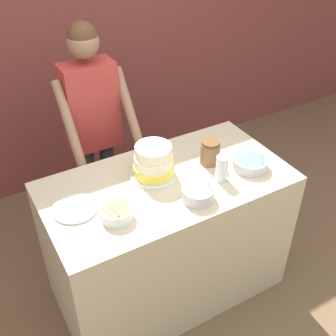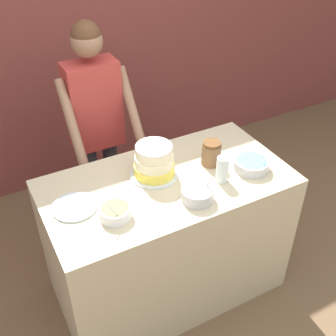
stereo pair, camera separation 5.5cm
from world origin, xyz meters
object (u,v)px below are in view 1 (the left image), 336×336
frosting_bowl_pink (198,193)px  ceramic_plate (75,209)px  frosting_bowl_blue (250,163)px  person_baker (93,117)px  drinking_glass (222,168)px  stoneware_jar (210,152)px  cake (154,162)px  frosting_bowl_olive (116,213)px

frosting_bowl_pink → ceramic_plate: bearing=157.9°
frosting_bowl_blue → person_baker: bearing=126.1°
drinking_glass → stoneware_jar: drinking_glass is taller
cake → frosting_bowl_pink: bearing=-71.6°
person_baker → cake: size_ratio=5.78×
cake → person_baker: bearing=99.5°
cake → drinking_glass: 0.38m
drinking_glass → ceramic_plate: drinking_glass is taller
cake → frosting_bowl_blue: (0.52, -0.22, -0.06)m
person_baker → frosting_bowl_blue: size_ratio=7.86×
drinking_glass → stoneware_jar: bearing=77.8°
frosting_bowl_blue → ceramic_plate: size_ratio=0.88×
frosting_bowl_blue → stoneware_jar: bearing=138.5°
person_baker → frosting_bowl_olive: person_baker is taller
frosting_bowl_pink → frosting_bowl_olive: (-0.44, 0.08, -0.00)m
frosting_bowl_blue → stoneware_jar: (-0.18, 0.16, 0.04)m
frosting_bowl_pink → stoneware_jar: (0.24, 0.25, 0.03)m
ceramic_plate → frosting_bowl_olive: bearing=-45.2°
frosting_bowl_blue → drinking_glass: size_ratio=1.35×
person_baker → drinking_glass: (0.42, -0.88, -0.02)m
frosting_bowl_olive → stoneware_jar: (0.68, 0.17, 0.04)m
cake → drinking_glass: (0.31, -0.23, -0.01)m
cake → frosting_bowl_blue: size_ratio=1.36×
person_baker → drinking_glass: size_ratio=10.64×
frosting_bowl_blue → stoneware_jar: stoneware_jar is taller
drinking_glass → stoneware_jar: size_ratio=1.03×
frosting_bowl_pink → frosting_bowl_olive: bearing=169.7°
frosting_bowl_pink → stoneware_jar: 0.35m
stoneware_jar → frosting_bowl_pink: bearing=-134.6°
person_baker → drinking_glass: bearing=-64.5°
frosting_bowl_pink → drinking_glass: frosting_bowl_pink is taller
frosting_bowl_blue → cake: bearing=157.7°
frosting_bowl_blue → ceramic_plate: (-1.02, 0.15, -0.03)m
cake → frosting_bowl_pink: cake is taller
frosting_bowl_pink → stoneware_jar: size_ratio=1.16×
frosting_bowl_blue → frosting_bowl_pink: bearing=-168.0°
ceramic_plate → stoneware_jar: bearing=0.3°
frosting_bowl_olive → stoneware_jar: bearing=13.9°
frosting_bowl_pink → drinking_glass: 0.23m
person_baker → stoneware_jar: (0.45, -0.71, -0.02)m
ceramic_plate → frosting_bowl_blue: bearing=-8.6°
stoneware_jar → ceramic_plate: bearing=-179.7°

